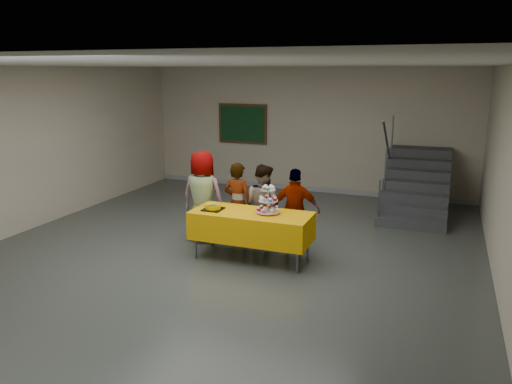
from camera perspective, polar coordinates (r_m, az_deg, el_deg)
room_shell at (r=7.53m, az=-4.38°, el=7.69°), size 10.00×10.04×3.02m
bake_table at (r=7.82m, az=-0.53°, el=-3.84°), size 1.88×0.78×0.77m
cupcake_stand at (r=7.67m, az=1.41°, el=-1.13°), size 0.38×0.38×0.44m
bear_cake at (r=7.92m, az=-4.93°, el=-1.62°), size 0.32×0.36×0.12m
schoolchild_a at (r=8.69m, az=-6.11°, el=-0.49°), size 0.78×0.51×1.59m
schoolchild_b at (r=8.52m, az=-2.09°, el=-1.30°), size 0.55×0.39×1.42m
schoolchild_c at (r=8.43m, az=0.82°, el=-1.50°), size 0.84×0.76×1.40m
schoolchild_d at (r=8.21m, az=4.53°, el=-2.07°), size 0.85×0.46×1.38m
staircase at (r=11.15m, az=17.88°, el=0.48°), size 1.30×2.40×2.04m
noticeboard at (r=12.75m, az=-1.55°, el=7.80°), size 1.30×0.05×1.00m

